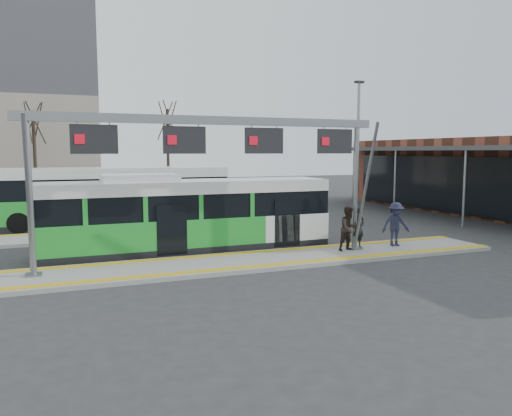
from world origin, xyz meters
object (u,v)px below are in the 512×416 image
Objects in this scene: gantry at (217,146)px; hero_bus at (188,216)px; passenger_a at (359,227)px; passenger_c at (396,224)px; passenger_b at (349,229)px.

gantry is 1.11× the size of hero_bus.
passenger_c is (1.76, -0.08, 0.04)m from passenger_a.
passenger_c is (2.35, 0.14, 0.03)m from passenger_b.
hero_bus is 7.01m from passenger_a.
gantry is at bearing 161.78° from passenger_a.
hero_bus reaches higher than passenger_a.
hero_bus is 6.63× the size of passenger_a.
gantry reaches higher than hero_bus.
hero_bus is 6.56× the size of passenger_b.
hero_bus is at bearing 170.86° from passenger_c.
gantry is at bearing -82.36° from hero_bus.
hero_bus is at bearing 146.21° from passenger_b.
hero_bus is 6.58m from passenger_b.
hero_bus is (-0.38, 2.85, -2.83)m from gantry.
passenger_b is 0.97× the size of passenger_c.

